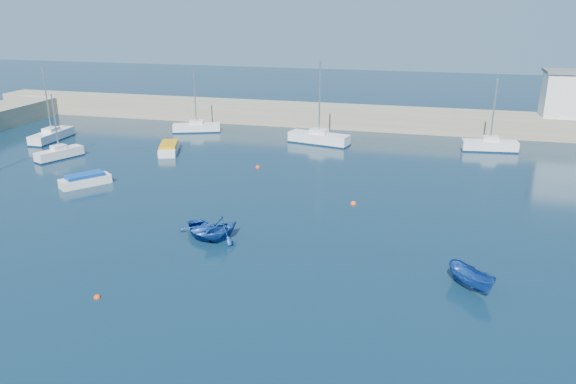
% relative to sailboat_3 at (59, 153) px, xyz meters
% --- Properties ---
extents(ground, '(220.00, 220.00, 0.00)m').
position_rel_sailboat_3_xyz_m(ground, '(23.83, -23.04, -0.57)').
color(ground, '#0C2234').
rests_on(ground, ground).
extents(back_wall, '(96.00, 4.50, 2.60)m').
position_rel_sailboat_3_xyz_m(back_wall, '(23.83, 22.96, 0.73)').
color(back_wall, gray).
rests_on(back_wall, ground).
extents(sailboat_3, '(3.11, 5.00, 6.60)m').
position_rel_sailboat_3_xyz_m(sailboat_3, '(0.00, 0.00, 0.00)').
color(sailboat_3, silver).
rests_on(sailboat_3, ground).
extents(sailboat_4, '(1.99, 6.47, 8.47)m').
position_rel_sailboat_3_xyz_m(sailboat_4, '(-5.87, 6.74, 0.03)').
color(sailboat_4, silver).
rests_on(sailboat_4, ground).
extents(sailboat_5, '(5.91, 3.50, 7.59)m').
position_rel_sailboat_3_xyz_m(sailboat_5, '(8.51, 15.25, -0.01)').
color(sailboat_5, silver).
rests_on(sailboat_5, ground).
extents(sailboat_6, '(7.22, 3.48, 9.20)m').
position_rel_sailboat_3_xyz_m(sailboat_6, '(24.36, 13.14, 0.09)').
color(sailboat_6, silver).
rests_on(sailboat_6, ground).
extents(sailboat_7, '(5.89, 2.27, 7.74)m').
position_rel_sailboat_3_xyz_m(sailboat_7, '(42.83, 14.59, 0.07)').
color(sailboat_7, silver).
rests_on(sailboat_7, ground).
extents(motorboat_1, '(3.75, 4.30, 1.04)m').
position_rel_sailboat_3_xyz_m(motorboat_1, '(7.66, -7.01, -0.09)').
color(motorboat_1, silver).
rests_on(motorboat_1, ground).
extents(motorboat_2, '(3.35, 5.31, 1.03)m').
position_rel_sailboat_3_xyz_m(motorboat_2, '(9.65, 5.30, -0.09)').
color(motorboat_2, silver).
rests_on(motorboat_2, ground).
extents(dinghy_center, '(4.34, 4.48, 0.76)m').
position_rel_sailboat_3_xyz_m(dinghy_center, '(21.95, -14.81, -0.20)').
color(dinghy_center, navy).
rests_on(dinghy_center, ground).
extents(dinghy_left, '(3.76, 3.97, 1.65)m').
position_rel_sailboat_3_xyz_m(dinghy_left, '(23.46, -15.22, 0.25)').
color(dinghy_left, navy).
rests_on(dinghy_left, ground).
extents(dinghy_right, '(3.11, 3.29, 1.27)m').
position_rel_sailboat_3_xyz_m(dinghy_right, '(39.52, -18.02, 0.06)').
color(dinghy_right, navy).
rests_on(dinghy_right, ground).
extents(buoy_0, '(0.38, 0.38, 0.38)m').
position_rel_sailboat_3_xyz_m(buoy_0, '(19.81, -24.24, -0.57)').
color(buoy_0, red).
rests_on(buoy_0, ground).
extents(buoy_1, '(0.48, 0.48, 0.48)m').
position_rel_sailboat_3_xyz_m(buoy_1, '(31.11, -5.83, -0.57)').
color(buoy_1, '#EA4811').
rests_on(buoy_1, ground).
extents(buoy_3, '(0.47, 0.47, 0.47)m').
position_rel_sailboat_3_xyz_m(buoy_3, '(20.60, 2.11, -0.57)').
color(buoy_3, red).
rests_on(buoy_3, ground).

